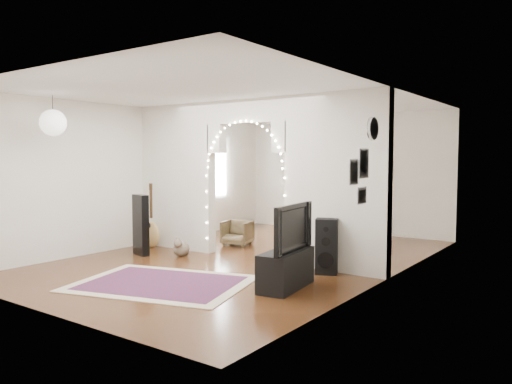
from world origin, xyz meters
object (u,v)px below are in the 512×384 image
Objects in this scene: bookcase at (321,195)px; media_console at (286,269)px; floor_speaker at (327,246)px; dining_table at (315,202)px; dining_chair_left at (237,233)px; dining_chair_right at (329,226)px; acoustic_guitar at (151,224)px.

media_console is at bearing -60.45° from bookcase.
dining_table is (-2.23, 3.70, 0.27)m from floor_speaker.
floor_speaker reaches higher than dining_chair_left.
dining_chair_right is (1.02, 1.91, 0.00)m from dining_chair_left.
floor_speaker is at bearing 79.99° from media_console.
bookcase is 1.35× the size of dining_table.
floor_speaker is 2.78m from dining_chair_left.
acoustic_guitar reaches higher than dining_table.
dining_table is at bearing 70.06° from acoustic_guitar.
acoustic_guitar is 1.66m from dining_chair_left.
dining_table reaches higher than dining_chair_right.
dining_chair_right is (-1.46, 4.08, -0.00)m from media_console.
dining_table is (-2.18, 4.75, 0.43)m from media_console.
bookcase reaches higher than acoustic_guitar.
media_console is 4.33m from dining_chair_right.
dining_table is at bearing -153.14° from bookcase.
bookcase is (1.61, 3.79, 0.40)m from acoustic_guitar.
dining_chair_left is at bearing -101.71° from dining_table.
dining_chair_left is (-2.54, 1.12, -0.16)m from floor_speaker.
floor_speaker reaches higher than media_console.
bookcase is (-2.10, 3.75, 0.45)m from floor_speaker.
dining_chair_left is 2.16m from dining_chair_right.
dining_table is 1.07m from dining_chair_right.
floor_speaker is at bearing -63.75° from dining_table.
floor_speaker is 1.53× the size of dining_chair_left.
bookcase is 3.15× the size of dining_chair_right.
bookcase reaches higher than dining_chair_right.
dining_chair_right reaches higher than dining_chair_left.
dining_chair_left is at bearing -93.11° from bookcase.
media_console is 5.24m from dining_table.
floor_speaker is 0.82× the size of media_console.
media_console is (3.66, -1.01, -0.21)m from acoustic_guitar.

